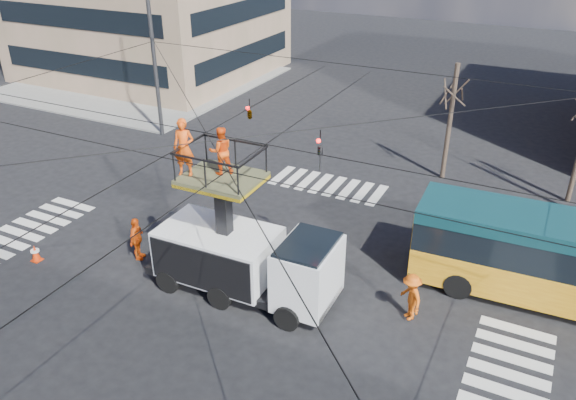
# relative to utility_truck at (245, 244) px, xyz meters

# --- Properties ---
(ground) EXTENTS (120.00, 120.00, 0.00)m
(ground) POSITION_rel_utility_truck_xyz_m (-0.86, -0.39, -2.06)
(ground) COLOR black
(ground) RESTS_ON ground
(sidewalk_nw) EXTENTS (18.00, 18.00, 0.12)m
(sidewalk_nw) POSITION_rel_utility_truck_xyz_m (-21.86, 20.61, -2.00)
(sidewalk_nw) COLOR slate
(sidewalk_nw) RESTS_ON ground
(crosswalks) EXTENTS (22.40, 22.40, 0.02)m
(crosswalks) POSITION_rel_utility_truck_xyz_m (-0.86, -0.39, -2.05)
(crosswalks) COLOR silver
(crosswalks) RESTS_ON ground
(overhead_network) EXTENTS (24.24, 24.24, 8.00)m
(overhead_network) POSITION_rel_utility_truck_xyz_m (-0.94, 0.02, 2.23)
(overhead_network) COLOR #2D2D30
(overhead_network) RESTS_ON ground
(tree_a) EXTENTS (2.00, 2.00, 6.00)m
(tree_a) POSITION_rel_utility_truck_xyz_m (4.14, 13.11, 2.56)
(tree_a) COLOR #382B21
(tree_a) RESTS_ON ground
(utility_truck) EXTENTS (7.04, 2.75, 6.49)m
(utility_truck) POSITION_rel_utility_truck_xyz_m (0.00, 0.00, 0.00)
(utility_truck) COLOR black
(utility_truck) RESTS_ON ground
(traffic_cone) EXTENTS (0.36, 0.36, 0.70)m
(traffic_cone) POSITION_rel_utility_truck_xyz_m (-8.56, -1.95, -1.71)
(traffic_cone) COLOR red
(traffic_cone) RESTS_ON ground
(worker_ground) EXTENTS (0.74, 1.15, 1.81)m
(worker_ground) POSITION_rel_utility_truck_xyz_m (-5.00, 0.01, -1.16)
(worker_ground) COLOR #DC4F0D
(worker_ground) RESTS_ON ground
(flagger) EXTENTS (1.24, 1.27, 1.75)m
(flagger) POSITION_rel_utility_truck_xyz_m (5.70, 1.23, -1.19)
(flagger) COLOR #DC550D
(flagger) RESTS_ON ground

